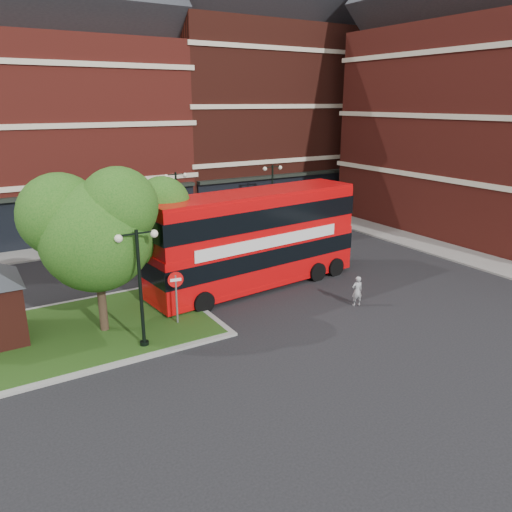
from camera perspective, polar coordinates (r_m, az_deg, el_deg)
ground at (r=23.21m, az=0.59°, el=-7.38°), size 120.00×120.00×0.00m
pavement_far at (r=37.43m, az=-12.83°, el=1.94°), size 44.00×3.00×0.12m
pavement_side at (r=35.39m, az=22.10°, el=0.20°), size 3.00×28.00×0.12m
terrace_far_right at (r=48.90m, az=-0.27°, el=15.30°), size 18.00×12.00×16.00m
traffic_island at (r=23.23m, az=-20.79°, el=-8.37°), size 12.60×7.60×0.15m
tree_island_west at (r=21.55m, az=-18.25°, el=3.30°), size 5.40×4.71×7.21m
tree_island_east at (r=24.79m, az=-12.72°, el=4.18°), size 4.46×3.90×6.29m
lamp_island at (r=20.17m, az=-13.12°, el=-3.05°), size 1.72×0.36×5.00m
lamp_far_left at (r=35.64m, az=-9.03°, el=5.97°), size 1.72×0.36×5.00m
lamp_far_right at (r=39.30m, az=1.88°, el=7.22°), size 1.72×0.36×5.00m
bus at (r=26.44m, az=-0.12°, el=2.65°), size 12.19×3.88×4.57m
woman at (r=25.05m, az=11.48°, el=-3.94°), size 0.62×0.48×1.52m
car_silver at (r=35.64m, az=-20.03°, el=1.66°), size 4.39×2.03×1.46m
car_white at (r=40.39m, az=-0.65°, el=4.42°), size 4.35×1.92×1.39m
no_entry_sign at (r=22.29m, az=-9.14°, el=-3.60°), size 0.70×0.16×2.55m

